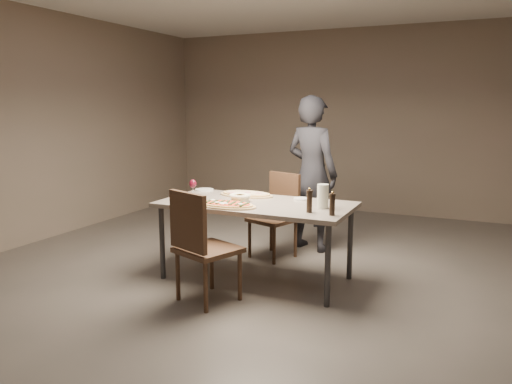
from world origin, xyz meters
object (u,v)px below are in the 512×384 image
at_px(pepper_mill_left, 332,204).
at_px(chair_near, 200,241).
at_px(chair_far, 278,210).
at_px(zucchini_pizza, 227,205).
at_px(diner, 312,174).
at_px(dining_table, 256,208).
at_px(carafe, 323,196).
at_px(bread_basket, 240,197).
at_px(ham_pizza, 246,194).

relative_size(pepper_mill_left, chair_near, 0.21).
relative_size(chair_near, chair_far, 1.05).
relative_size(zucchini_pizza, chair_near, 0.59).
height_order(zucchini_pizza, diner, diner).
height_order(dining_table, carafe, carafe).
bearing_deg(diner, chair_near, 96.44).
height_order(dining_table, chair_far, chair_far).
relative_size(zucchini_pizza, carafe, 2.66).
distance_m(bread_basket, diner, 1.27).
relative_size(carafe, chair_near, 0.22).
height_order(dining_table, chair_near, chair_near).
distance_m(dining_table, bread_basket, 0.19).
xyz_separation_m(dining_table, chair_near, (-0.17, -0.74, -0.15)).
xyz_separation_m(pepper_mill_left, diner, (-0.66, 1.43, 0.04)).
relative_size(dining_table, bread_basket, 8.76).
distance_m(ham_pizza, diner, 1.00).
distance_m(chair_near, chair_far, 1.53).
bearing_deg(carafe, pepper_mill_left, -57.63).
xyz_separation_m(dining_table, carafe, (0.65, 0.01, 0.16)).
xyz_separation_m(ham_pizza, bread_basket, (0.08, -0.31, 0.03)).
xyz_separation_m(carafe, chair_near, (-0.82, -0.76, -0.31)).
bearing_deg(chair_far, carafe, 152.49).
bearing_deg(chair_far, diner, -102.05).
height_order(dining_table, zucchini_pizza, zucchini_pizza).
bearing_deg(bread_basket, ham_pizza, 104.65).
bearing_deg(diner, bread_basket, 91.94).
distance_m(zucchini_pizza, carafe, 0.87).
xyz_separation_m(ham_pizza, pepper_mill_left, (1.04, -0.52, 0.08)).
distance_m(dining_table, zucchini_pizza, 0.33).
distance_m(pepper_mill_left, carafe, 0.30).
xyz_separation_m(zucchini_pizza, diner, (0.31, 1.48, 0.12)).
relative_size(pepper_mill_left, chair_far, 0.22).
distance_m(ham_pizza, chair_far, 0.58).
bearing_deg(chair_near, dining_table, 97.28).
xyz_separation_m(ham_pizza, chair_near, (0.06, -1.02, -0.22)).
relative_size(bread_basket, diner, 0.12).
height_order(carafe, chair_far, carafe).
bearing_deg(carafe, chair_near, -137.33).
relative_size(bread_basket, pepper_mill_left, 1.01).
bearing_deg(dining_table, carafe, 1.14).
height_order(ham_pizza, diner, diner).
xyz_separation_m(zucchini_pizza, bread_basket, (0.01, 0.25, 0.03)).
bearing_deg(carafe, bread_basket, -176.90).
distance_m(chair_far, diner, 0.61).
relative_size(pepper_mill_left, carafe, 0.95).
distance_m(carafe, diner, 1.28).
distance_m(pepper_mill_left, diner, 1.58).
bearing_deg(ham_pizza, chair_near, -89.38).
bearing_deg(pepper_mill_left, diner, 114.57).
xyz_separation_m(dining_table, pepper_mill_left, (0.81, -0.24, 0.15)).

